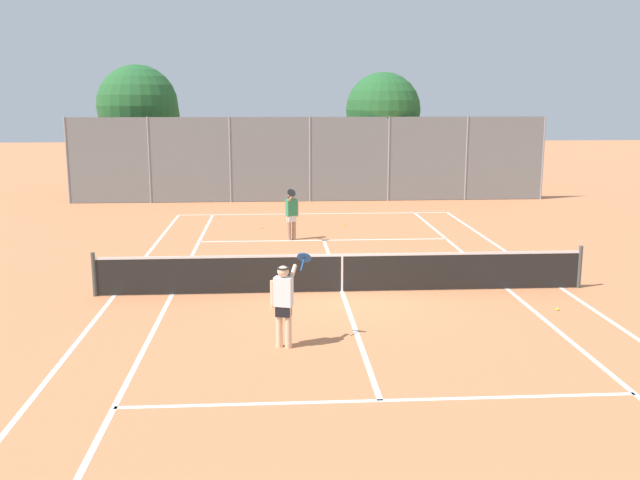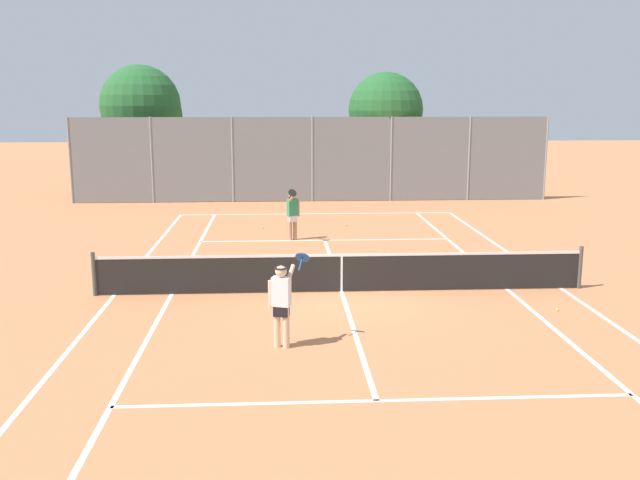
# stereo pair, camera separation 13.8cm
# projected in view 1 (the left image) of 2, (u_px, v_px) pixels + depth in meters

# --- Properties ---
(ground_plane) EXTENTS (120.00, 120.00, 0.00)m
(ground_plane) POSITION_uv_depth(u_px,v_px,m) (342.00, 292.00, 17.46)
(ground_plane) COLOR #CC7A4C
(court_line_markings) EXTENTS (11.10, 23.90, 0.01)m
(court_line_markings) POSITION_uv_depth(u_px,v_px,m) (342.00, 292.00, 17.46)
(court_line_markings) COLOR white
(court_line_markings) RESTS_ON ground
(tennis_net) EXTENTS (12.00, 0.10, 1.07)m
(tennis_net) POSITION_uv_depth(u_px,v_px,m) (342.00, 272.00, 17.36)
(tennis_net) COLOR #474C47
(tennis_net) RESTS_ON ground
(player_near_side) EXTENTS (0.83, 0.70, 1.77)m
(player_near_side) POSITION_uv_depth(u_px,v_px,m) (284.00, 300.00, 13.43)
(player_near_side) COLOR beige
(player_near_side) RESTS_ON ground
(player_far_left) EXTENTS (0.43, 0.89, 1.77)m
(player_far_left) POSITION_uv_depth(u_px,v_px,m) (292.00, 213.00, 23.61)
(player_far_left) COLOR tan
(player_far_left) RESTS_ON ground
(loose_tennis_ball_0) EXTENTS (0.07, 0.07, 0.07)m
(loose_tennis_ball_0) POSITION_uv_depth(u_px,v_px,m) (261.00, 227.00, 25.87)
(loose_tennis_ball_0) COLOR #D1DB33
(loose_tennis_ball_0) RESTS_ON ground
(loose_tennis_ball_1) EXTENTS (0.07, 0.07, 0.07)m
(loose_tennis_ball_1) POSITION_uv_depth(u_px,v_px,m) (345.00, 225.00, 26.43)
(loose_tennis_ball_1) COLOR #D1DB33
(loose_tennis_ball_1) RESTS_ON ground
(loose_tennis_ball_3) EXTENTS (0.07, 0.07, 0.07)m
(loose_tennis_ball_3) POSITION_uv_depth(u_px,v_px,m) (558.00, 309.00, 15.92)
(loose_tennis_ball_3) COLOR #D1DB33
(loose_tennis_ball_3) RESTS_ON ground
(back_fence) EXTENTS (21.63, 0.08, 3.83)m
(back_fence) POSITION_uv_depth(u_px,v_px,m) (310.00, 159.00, 32.18)
(back_fence) COLOR gray
(back_fence) RESTS_ON ground
(tree_behind_left) EXTENTS (3.88, 3.88, 6.22)m
(tree_behind_left) POSITION_uv_depth(u_px,v_px,m) (141.00, 108.00, 34.48)
(tree_behind_left) COLOR brown
(tree_behind_left) RESTS_ON ground
(tree_behind_right) EXTENTS (3.53, 3.53, 5.85)m
(tree_behind_right) POSITION_uv_depth(u_px,v_px,m) (381.00, 112.00, 33.61)
(tree_behind_right) COLOR brown
(tree_behind_right) RESTS_ON ground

